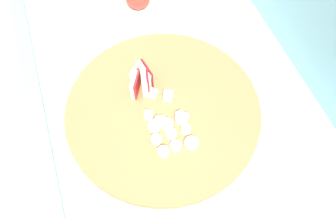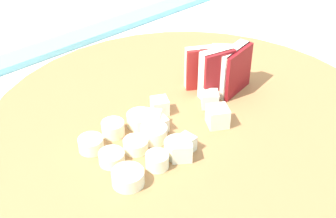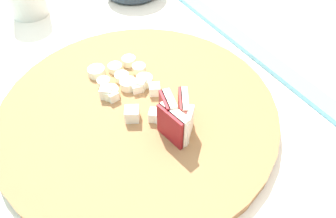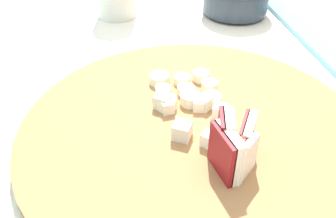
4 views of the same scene
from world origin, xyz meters
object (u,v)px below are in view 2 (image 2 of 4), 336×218
object	(u,v)px
cutting_board	(191,131)
apple_wedge_fan	(222,70)
apple_dice_pile	(187,120)
banana_slice_rows	(136,145)

from	to	relation	value
cutting_board	apple_wedge_fan	world-z (taller)	apple_wedge_fan
apple_dice_pile	banana_slice_rows	size ratio (longest dim) A/B	1.19
apple_dice_pile	banana_slice_rows	bearing A→B (deg)	-3.94
apple_dice_pile	apple_wedge_fan	bearing A→B (deg)	-160.95
apple_wedge_fan	banana_slice_rows	xyz separation A→B (m)	(0.14, 0.02, -0.02)
cutting_board	banana_slice_rows	bearing A→B (deg)	-2.93
cutting_board	apple_wedge_fan	size ratio (longest dim) A/B	6.39
apple_wedge_fan	banana_slice_rows	bearing A→B (deg)	9.11
apple_dice_pile	banana_slice_rows	world-z (taller)	apple_dice_pile
apple_wedge_fan	apple_dice_pile	xyz separation A→B (m)	(0.08, 0.03, -0.02)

